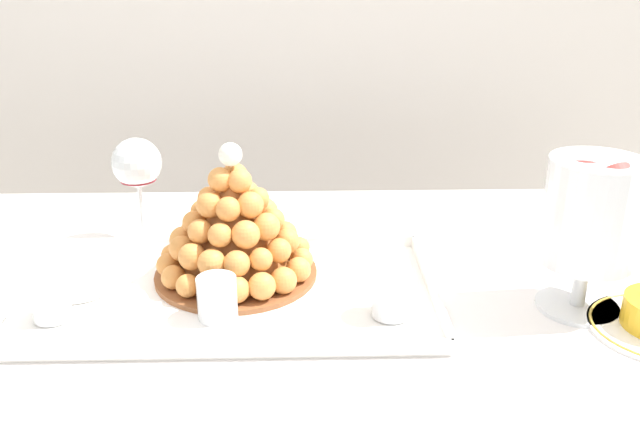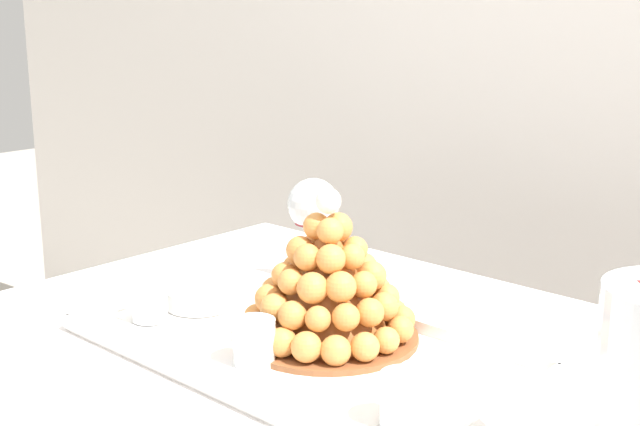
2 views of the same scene
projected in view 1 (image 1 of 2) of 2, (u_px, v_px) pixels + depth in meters
buffet_table at (299, 378)px, 0.99m from camera, size 1.28×1.00×0.77m
serving_tray at (227, 294)px, 0.98m from camera, size 0.61×0.33×0.02m
croquembouche at (234, 229)px, 1.00m from camera, size 0.25×0.25×0.21m
dessert_cup_left at (51, 300)px, 0.91m from camera, size 0.05×0.05×0.06m
dessert_cup_mid_left at (217, 299)px, 0.91m from camera, size 0.05×0.05×0.06m
dessert_cup_centre at (391, 297)px, 0.92m from camera, size 0.06×0.06×0.06m
creme_brulee_ramekin at (78, 279)px, 0.99m from camera, size 0.10×0.10×0.03m
macaron_goblet at (590, 214)px, 0.91m from camera, size 0.13×0.13×0.23m
wine_glass at (137, 166)px, 1.13m from camera, size 0.08×0.08×0.18m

